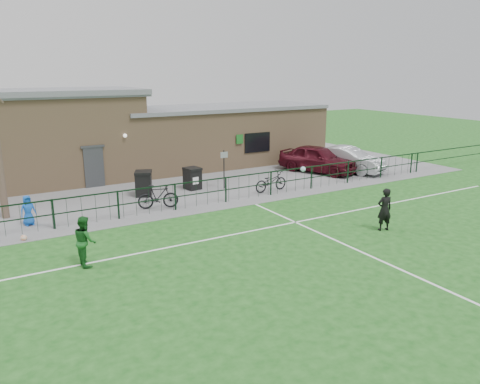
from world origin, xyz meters
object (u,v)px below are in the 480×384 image
sign_post (224,169)px  ball_ground (24,238)px  wheelie_bin_left (144,184)px  wheelie_bin_right (192,179)px  outfield_player (85,241)px  bicycle_e (271,181)px  car_silver (347,159)px  car_maroon (318,159)px  spectator_child (28,210)px  bicycle_d (158,197)px

sign_post → ball_ground: size_ratio=9.20×
wheelie_bin_left → sign_post: bearing=13.1°
wheelie_bin_right → outfield_player: outfield_player is taller
bicycle_e → ball_ground: bearing=91.3°
car_silver → ball_ground: bearing=168.6°
car_maroon → car_silver: car_maroon is taller
ball_ground → wheelie_bin_left: bearing=33.0°
car_maroon → spectator_child: size_ratio=3.94×
car_maroon → car_silver: bearing=-47.3°
sign_post → car_silver: size_ratio=0.44×
sign_post → bicycle_e: sign_post is taller
sign_post → car_maroon: size_ratio=0.42×
car_silver → outfield_player: (-16.70, -6.30, 0.03)m
wheelie_bin_right → sign_post: (1.44, -0.73, 0.48)m
sign_post → wheelie_bin_right: bearing=153.0°
wheelie_bin_right → outfield_player: bearing=-142.9°
wheelie_bin_left → car_maroon: car_maroon is taller
car_maroon → spectator_child: (-16.17, -2.00, -0.21)m
car_maroon → car_silver: (1.60, -0.76, -0.06)m
bicycle_e → car_silver: bearing=-81.5°
bicycle_e → car_maroon: bearing=-69.8°
wheelie_bin_right → bicycle_e: wheelie_bin_right is taller
wheelie_bin_left → spectator_child: size_ratio=0.94×
wheelie_bin_right → outfield_player: size_ratio=0.65×
spectator_child → bicycle_d: bearing=-16.5°
wheelie_bin_right → bicycle_e: (3.21, -2.40, -0.01)m
wheelie_bin_right → spectator_child: (-7.97, -2.01, 0.08)m
bicycle_d → wheelie_bin_right: bearing=-32.6°
wheelie_bin_left → bicycle_d: bearing=-70.5°
ball_ground → bicycle_d: bearing=13.5°
wheelie_bin_left → ball_ground: 6.92m
wheelie_bin_right → ball_ground: bearing=-164.4°
wheelie_bin_right → car_silver: 9.82m
car_silver → ball_ground: 18.41m
sign_post → outfield_player: bearing=-142.8°
wheelie_bin_left → spectator_child: (-5.39, -2.02, 0.04)m
bicycle_e → outfield_player: outfield_player is taller
car_silver → outfield_player: bearing=180.0°
car_maroon → bicycle_d: car_maroon is taller
wheelie_bin_right → car_maroon: bearing=-8.7°
sign_post → spectator_child: (-9.42, -1.28, -0.40)m
wheelie_bin_right → car_silver: car_silver is taller
car_maroon → outfield_player: car_maroon is taller
sign_post → car_silver: 8.35m
bicycle_d → spectator_child: size_ratio=1.48×
car_maroon → bicycle_d: size_ratio=2.67×
wheelie_bin_left → car_silver: 12.40m
bicycle_e → ball_ground: size_ratio=8.80×
bicycle_d → bicycle_e: bearing=-73.6°
car_maroon → ball_ground: car_maroon is taller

